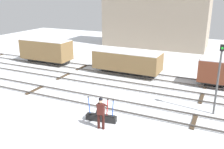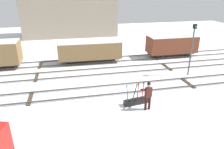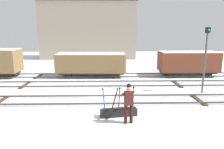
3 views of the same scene
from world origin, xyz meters
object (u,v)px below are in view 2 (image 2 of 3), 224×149
Objects in this scene: switch_lever_frame at (137,100)px; signal_post at (192,45)px; rail_worker at (148,94)px; freight_car_mid_siding at (90,50)px; freight_car_back_track at (172,45)px.

switch_lever_frame is 0.43× the size of signal_post.
switch_lever_frame is 1.16m from rail_worker.
signal_post reaches higher than freight_car_mid_siding.
freight_car_back_track is (1.02, 5.22, -1.30)m from signal_post.
rail_worker is 9.97m from freight_car_mid_siding.
signal_post is 0.70× the size of freight_car_mid_siding.
freight_car_back_track is (6.47, 9.69, 0.26)m from rail_worker.
rail_worker is 0.30× the size of freight_car_mid_siding.
freight_car_mid_siding reaches higher than switch_lever_frame.
signal_post is 0.82× the size of freight_car_back_track.
freight_car_mid_siding is at bearing 146.23° from signal_post.
signal_post reaches higher than freight_car_back_track.
signal_post is at bearing -32.49° from freight_car_mid_siding.
signal_post reaches higher than switch_lever_frame.
freight_car_mid_siding is at bearing 93.25° from switch_lever_frame.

